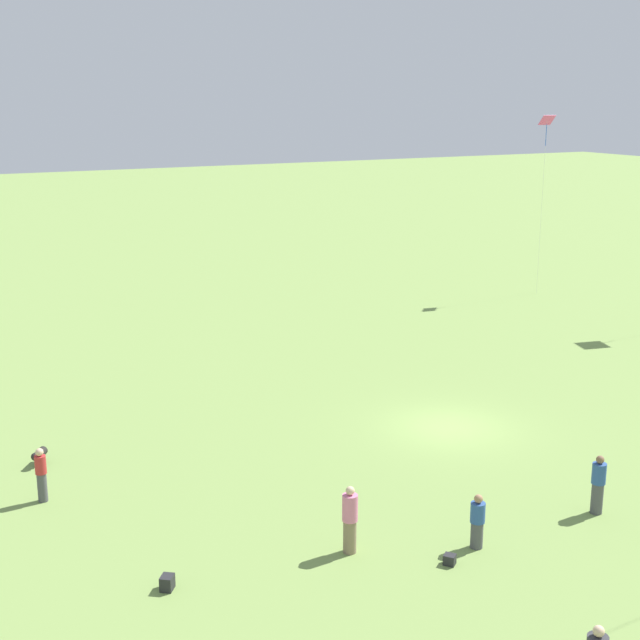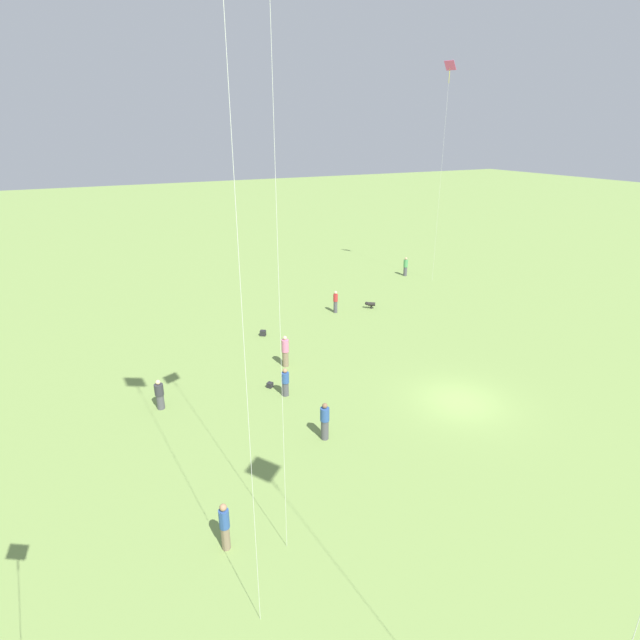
{
  "view_description": "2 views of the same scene",
  "coord_description": "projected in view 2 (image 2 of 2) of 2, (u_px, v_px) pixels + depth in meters",
  "views": [
    {
      "loc": [
        18.53,
        25.35,
        12.03
      ],
      "look_at": [
        7.21,
        3.48,
        5.75
      ],
      "focal_mm": 50.0,
      "sensor_mm": 36.0,
      "label": 1
    },
    {
      "loc": [
        -16.76,
        16.51,
        13.06
      ],
      "look_at": [
        3.52,
        6.28,
        4.36
      ],
      "focal_mm": 28.0,
      "sensor_mm": 36.0,
      "label": 2
    }
  ],
  "objects": [
    {
      "name": "person_5",
      "position": [
        160.0,
        395.0,
        24.67
      ],
      "size": [
        0.55,
        0.55,
        1.59
      ],
      "rotation": [
        0.0,
        0.0,
        4.43
      ],
      "color": "#4C4C51",
      "rests_on": "ground_plane"
    },
    {
      "name": "person_4",
      "position": [
        285.0,
        382.0,
        25.9
      ],
      "size": [
        0.45,
        0.45,
        1.56
      ],
      "rotation": [
        0.0,
        0.0,
        1.46
      ],
      "color": "#4C4C51",
      "rests_on": "ground_plane"
    },
    {
      "name": "ground_plane",
      "position": [
        460.0,
        401.0,
        25.59
      ],
      "size": [
        240.0,
        240.0,
        0.0
      ],
      "primitive_type": "plane",
      "color": "#7A994C"
    },
    {
      "name": "picnic_bag_1",
      "position": [
        263.0,
        333.0,
        33.68
      ],
      "size": [
        0.46,
        0.48,
        0.38
      ],
      "rotation": [
        0.0,
        0.0,
        0.93
      ],
      "color": "#262628",
      "rests_on": "ground_plane"
    },
    {
      "name": "person_0",
      "position": [
        325.0,
        421.0,
        22.2
      ],
      "size": [
        0.57,
        0.57,
        1.81
      ],
      "rotation": [
        0.0,
        0.0,
        0.56
      ],
      "color": "#4C4C51",
      "rests_on": "ground_plane"
    },
    {
      "name": "person_3",
      "position": [
        225.0,
        526.0,
        16.3
      ],
      "size": [
        0.39,
        0.39,
        1.81
      ],
      "rotation": [
        0.0,
        0.0,
        6.13
      ],
      "color": "#847056",
      "rests_on": "ground_plane"
    },
    {
      "name": "person_1",
      "position": [
        285.0,
        351.0,
        29.07
      ],
      "size": [
        0.59,
        0.59,
        1.92
      ],
      "rotation": [
        0.0,
        0.0,
        2.23
      ],
      "color": "#847056",
      "rests_on": "ground_plane"
    },
    {
      "name": "dog_1",
      "position": [
        370.0,
        304.0,
        38.73
      ],
      "size": [
        0.63,
        0.77,
        0.54
      ],
      "rotation": [
        0.0,
        0.0,
        5.69
      ],
      "color": "black",
      "rests_on": "ground_plane"
    },
    {
      "name": "picnic_bag_0",
      "position": [
        270.0,
        385.0,
        26.93
      ],
      "size": [
        0.4,
        0.41,
        0.28
      ],
      "rotation": [
        0.0,
        0.0,
        0.67
      ],
      "color": "#262628",
      "rests_on": "ground_plane"
    },
    {
      "name": "kite_5",
      "position": [
        449.0,
        81.0,
        40.22
      ],
      "size": [
        1.01,
        0.86,
        18.17
      ],
      "rotation": [
        0.0,
        0.0,
        5.88
      ],
      "color": "#E54C99",
      "rests_on": "ground_plane"
    },
    {
      "name": "person_7",
      "position": [
        335.0,
        302.0,
        37.69
      ],
      "size": [
        0.44,
        0.44,
        1.71
      ],
      "rotation": [
        0.0,
        0.0,
        0.38
      ],
      "color": "#4C4C51",
      "rests_on": "ground_plane"
    },
    {
      "name": "person_2",
      "position": [
        405.0,
        267.0,
        47.24
      ],
      "size": [
        0.43,
        0.43,
        1.78
      ],
      "rotation": [
        0.0,
        0.0,
        1.63
      ],
      "color": "#4C4C51",
      "rests_on": "ground_plane"
    }
  ]
}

